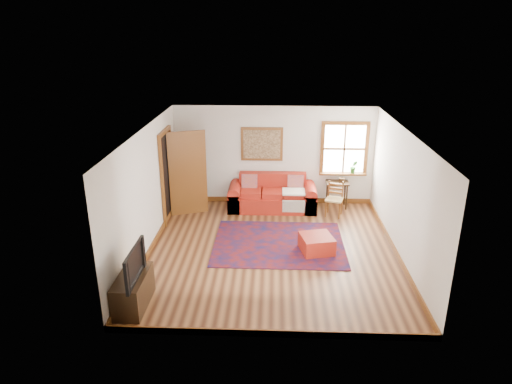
{
  "coord_description": "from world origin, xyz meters",
  "views": [
    {
      "loc": [
        0.01,
        -8.35,
        4.37
      ],
      "look_at": [
        -0.36,
        0.6,
        1.06
      ],
      "focal_mm": 32.0,
      "sensor_mm": 36.0,
      "label": 1
    }
  ],
  "objects_px": {
    "ladder_back_chair": "(335,198)",
    "red_leather_sofa": "(272,197)",
    "media_cabinet": "(133,291)",
    "side_table": "(337,187)",
    "red_ottoman": "(317,244)"
  },
  "relations": [
    {
      "from": "red_leather_sofa",
      "to": "side_table",
      "type": "bearing_deg",
      "value": 4.7
    },
    {
      "from": "red_ottoman",
      "to": "side_table",
      "type": "xyz_separation_m",
      "value": [
        0.7,
        2.46,
        0.37
      ]
    },
    {
      "from": "ladder_back_chair",
      "to": "media_cabinet",
      "type": "relative_size",
      "value": 0.83
    },
    {
      "from": "red_ottoman",
      "to": "media_cabinet",
      "type": "relative_size",
      "value": 0.61
    },
    {
      "from": "red_leather_sofa",
      "to": "red_ottoman",
      "type": "height_order",
      "value": "red_leather_sofa"
    },
    {
      "from": "media_cabinet",
      "to": "ladder_back_chair",
      "type": "bearing_deg",
      "value": 46.66
    },
    {
      "from": "side_table",
      "to": "red_leather_sofa",
      "type": "bearing_deg",
      "value": -175.3
    },
    {
      "from": "red_leather_sofa",
      "to": "media_cabinet",
      "type": "bearing_deg",
      "value": -117.26
    },
    {
      "from": "ladder_back_chair",
      "to": "red_leather_sofa",
      "type": "bearing_deg",
      "value": 165.39
    },
    {
      "from": "red_leather_sofa",
      "to": "ladder_back_chair",
      "type": "distance_m",
      "value": 1.55
    },
    {
      "from": "red_leather_sofa",
      "to": "ladder_back_chair",
      "type": "bearing_deg",
      "value": -14.61
    },
    {
      "from": "red_leather_sofa",
      "to": "red_ottoman",
      "type": "distance_m",
      "value": 2.51
    },
    {
      "from": "red_leather_sofa",
      "to": "media_cabinet",
      "type": "relative_size",
      "value": 2.16
    },
    {
      "from": "red_ottoman",
      "to": "media_cabinet",
      "type": "bearing_deg",
      "value": -160.67
    },
    {
      "from": "red_leather_sofa",
      "to": "red_ottoman",
      "type": "relative_size",
      "value": 3.52
    }
  ]
}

